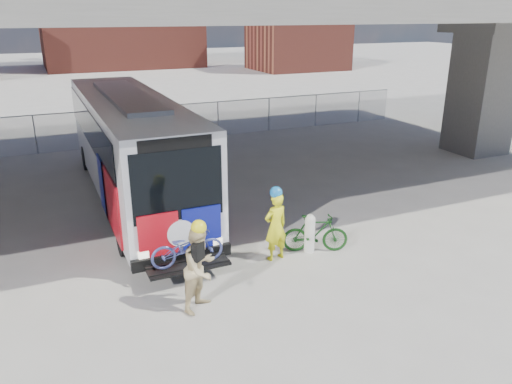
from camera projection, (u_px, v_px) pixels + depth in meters
ground at (230, 232)px, 14.99m from camera, size 160.00×160.00×0.00m
bus at (130, 140)px, 17.16m from camera, size 2.67×12.90×3.69m
overpass at (182, 2)px, 16.22m from camera, size 40.00×16.00×7.95m
chainlink_fence at (142, 115)px, 24.82m from camera, size 30.00×0.06×30.00m
brick_buildings at (81, 21)px, 55.06m from camera, size 54.00×22.00×12.00m
bollard at (310, 232)px, 13.60m from camera, size 0.29×0.29×1.10m
cyclist_hivis at (276, 225)px, 13.07m from camera, size 0.75×0.56×2.05m
cyclist_tan at (200, 267)px, 10.86m from camera, size 1.19×1.15×2.11m
bike_parked at (315, 233)px, 13.63m from camera, size 1.85×1.17×1.08m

